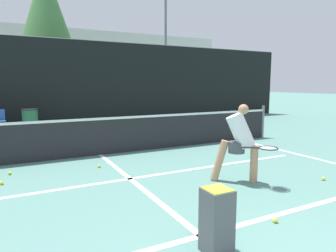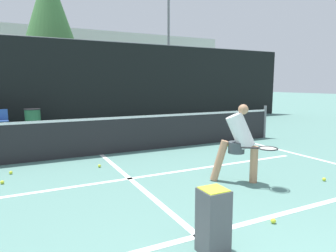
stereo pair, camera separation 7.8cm
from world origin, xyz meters
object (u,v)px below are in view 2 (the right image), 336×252
Objects in this scene: parked_car at (47,106)px; ball_hopper at (213,220)px; trash_bin at (33,120)px; player_practicing at (239,141)px.

ball_hopper is at bearing -88.52° from parked_car.
ball_hopper is 0.84× the size of trash_bin.
trash_bin is at bearing -100.78° from parked_car.
player_practicing is at bearing 44.33° from ball_hopper.
player_practicing is at bearing -69.79° from trash_bin.
trash_bin is at bearing 97.38° from ball_hopper.
trash_bin is (-1.31, 10.10, 0.05)m from ball_hopper.
player_practicing reaches higher than ball_hopper.
parked_car reaches higher than trash_bin.
trash_bin is at bearing 144.94° from player_practicing.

